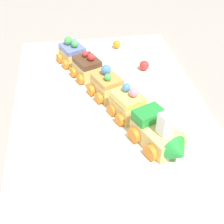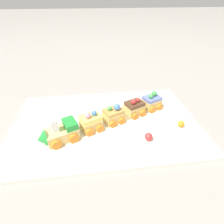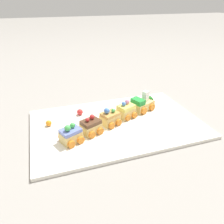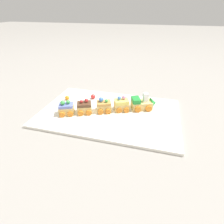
{
  "view_description": "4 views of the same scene",
  "coord_description": "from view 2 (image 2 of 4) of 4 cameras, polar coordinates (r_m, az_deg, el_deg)",
  "views": [
    {
      "loc": [
        0.54,
        -0.08,
        0.42
      ],
      "look_at": [
        0.05,
        -0.0,
        0.02
      ],
      "focal_mm": 50.0,
      "sensor_mm": 36.0,
      "label": 1
    },
    {
      "loc": [
        0.04,
        0.48,
        0.39
      ],
      "look_at": [
        -0.02,
        0.02,
        0.07
      ],
      "focal_mm": 28.0,
      "sensor_mm": 36.0,
      "label": 2
    },
    {
      "loc": [
        -0.25,
        -0.67,
        0.44
      ],
      "look_at": [
        -0.02,
        0.01,
        0.06
      ],
      "focal_mm": 35.0,
      "sensor_mm": 36.0,
      "label": 3
    },
    {
      "loc": [
        0.19,
        -0.67,
        0.43
      ],
      "look_at": [
        0.02,
        -0.04,
        0.04
      ],
      "focal_mm": 28.0,
      "sensor_mm": 36.0,
      "label": 4
    }
  ],
  "objects": [
    {
      "name": "ground_plane",
      "position": [
        0.62,
        -2.07,
        -4.01
      ],
      "size": [
        10.0,
        10.0,
        0.0
      ],
      "primitive_type": "plane",
      "color": "gray"
    },
    {
      "name": "display_board",
      "position": [
        0.61,
        -2.08,
        -3.58
      ],
      "size": [
        0.63,
        0.41,
        0.01
      ],
      "primitive_type": "cube",
      "color": "white",
      "rests_on": "ground_plane"
    },
    {
      "name": "cake_train_locomotive",
      "position": [
        0.55,
        -16.99,
        -6.73
      ],
      "size": [
        0.13,
        0.1,
        0.08
      ],
      "rotation": [
        0.0,
        0.0,
        0.39
      ],
      "color": "#E5C675",
      "rests_on": "display_board"
    },
    {
      "name": "cake_car_lemon",
      "position": [
        0.57,
        -6.89,
        -3.36
      ],
      "size": [
        0.08,
        0.09,
        0.07
      ],
      "rotation": [
        0.0,
        0.0,
        0.39
      ],
      "color": "#E5C675",
      "rests_on": "display_board"
    },
    {
      "name": "cake_car_caramel",
      "position": [
        0.6,
        0.43,
        -1.03
      ],
      "size": [
        0.08,
        0.09,
        0.07
      ],
      "rotation": [
        0.0,
        0.0,
        0.39
      ],
      "color": "#E5C675",
      "rests_on": "display_board"
    },
    {
      "name": "cake_car_chocolate",
      "position": [
        0.64,
        7.28,
        1.28
      ],
      "size": [
        0.08,
        0.09,
        0.07
      ],
      "rotation": [
        0.0,
        0.0,
        0.39
      ],
      "color": "#E5C675",
      "rests_on": "display_board"
    },
    {
      "name": "cake_car_blueberry",
      "position": [
        0.69,
        12.77,
        3.19
      ],
      "size": [
        0.08,
        0.09,
        0.07
      ],
      "rotation": [
        0.0,
        0.0,
        0.39
      ],
      "color": "#E5C675",
      "rests_on": "display_board"
    },
    {
      "name": "gumball_orange",
      "position": [
        0.63,
        21.65,
        -3.61
      ],
      "size": [
        0.02,
        0.02,
        0.02
      ],
      "primitive_type": "sphere",
      "color": "orange",
      "rests_on": "display_board"
    },
    {
      "name": "gumball_red",
      "position": [
        0.55,
        11.87,
        -7.91
      ],
      "size": [
        0.02,
        0.02,
        0.02
      ],
      "primitive_type": "sphere",
      "color": "red",
      "rests_on": "display_board"
    }
  ]
}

